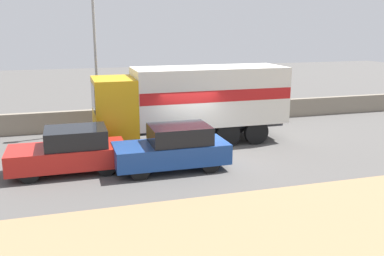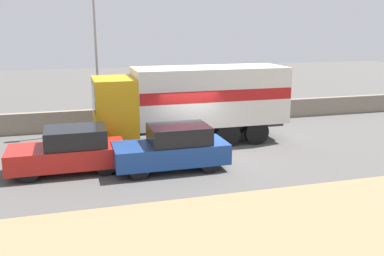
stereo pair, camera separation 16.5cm
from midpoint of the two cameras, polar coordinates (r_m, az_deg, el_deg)
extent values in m
plane|color=#514F4C|center=(17.11, 1.10, -4.21)|extent=(80.00, 80.00, 0.00)
cube|color=#937551|center=(11.81, 10.13, -12.74)|extent=(60.00, 4.68, 0.04)
cube|color=gray|center=(22.90, -3.58, 1.67)|extent=(60.00, 0.35, 1.05)
cylinder|color=gray|center=(21.50, -12.35, 8.67)|extent=(0.14, 0.14, 7.02)
cube|color=gold|center=(18.52, -10.02, 2.63)|extent=(1.72, 2.50, 2.57)
cube|color=black|center=(18.37, -12.70, 4.05)|extent=(0.06, 2.12, 1.13)
cube|color=#2D2D33|center=(19.62, 2.57, 0.46)|extent=(6.82, 1.39, 0.25)
cube|color=silver|center=(19.36, 2.61, 4.43)|extent=(6.82, 2.52, 2.50)
cube|color=red|center=(19.34, 2.62, 4.82)|extent=(6.78, 2.54, 0.50)
cylinder|color=black|center=(17.75, -9.48, -1.90)|extent=(1.10, 0.28, 1.10)
cylinder|color=black|center=(19.83, -10.22, -0.31)|extent=(1.10, 0.28, 1.10)
cylinder|color=black|center=(19.39, 8.84, -0.57)|extent=(1.10, 0.28, 1.10)
cylinder|color=black|center=(21.31, 6.42, 0.78)|extent=(1.10, 0.28, 1.10)
cylinder|color=black|center=(18.86, 5.08, -0.85)|extent=(1.10, 0.28, 1.10)
cylinder|color=black|center=(20.83, 2.95, 0.56)|extent=(1.10, 0.28, 1.10)
cube|color=navy|center=(15.79, -2.60, -3.33)|extent=(4.17, 1.78, 0.74)
cube|color=black|center=(15.68, -1.44, -0.81)|extent=(2.17, 1.63, 0.65)
cylinder|color=black|center=(14.91, -6.74, -5.56)|extent=(0.71, 0.20, 0.71)
cylinder|color=black|center=(16.36, -7.64, -3.86)|extent=(0.71, 0.20, 0.71)
cylinder|color=black|center=(15.51, 2.74, -4.73)|extent=(0.71, 0.20, 0.71)
cylinder|color=black|center=(16.90, 1.06, -3.17)|extent=(0.71, 0.20, 0.71)
cube|color=#B21E19|center=(16.16, -16.01, -3.56)|extent=(4.14, 1.84, 0.72)
cube|color=black|center=(15.98, -14.98, -1.12)|extent=(2.15, 1.69, 0.65)
cylinder|color=black|center=(15.55, -20.66, -5.67)|extent=(0.66, 0.20, 0.66)
cylinder|color=black|center=(17.06, -20.29, -3.96)|extent=(0.66, 0.20, 0.66)
cylinder|color=black|center=(15.52, -11.16, -5.06)|extent=(0.66, 0.20, 0.66)
cylinder|color=black|center=(17.04, -11.66, -3.40)|extent=(0.66, 0.20, 0.66)
camera|label=1|loc=(0.08, -89.73, 0.06)|focal=40.00mm
camera|label=2|loc=(0.08, 90.27, -0.06)|focal=40.00mm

